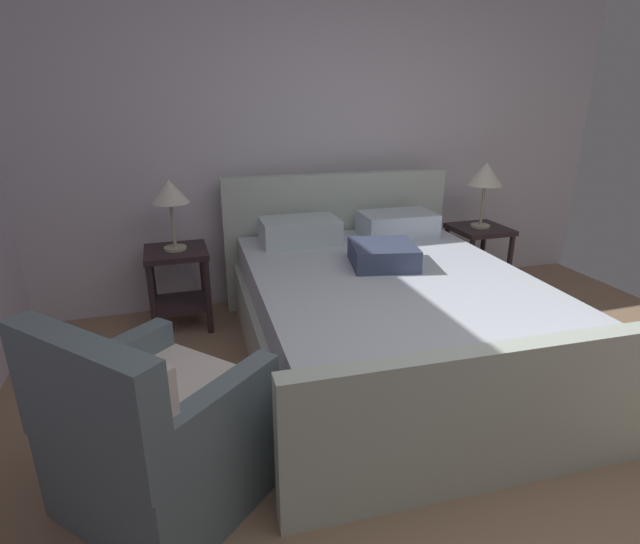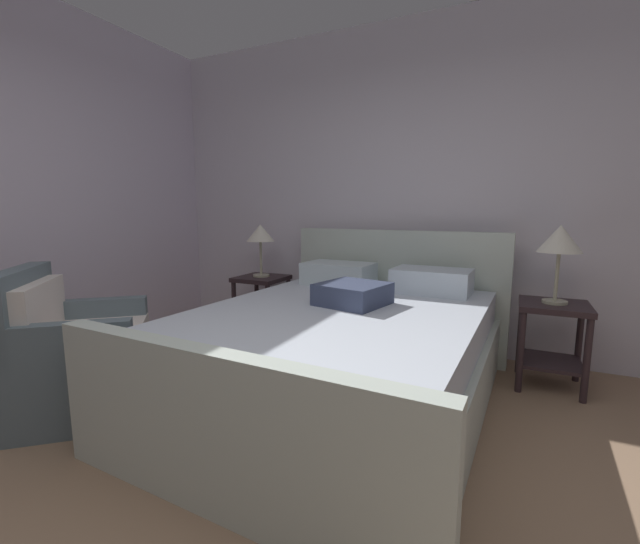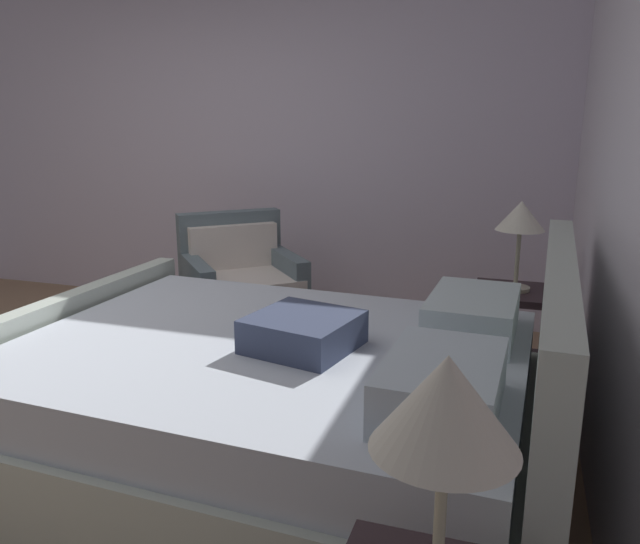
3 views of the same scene
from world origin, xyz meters
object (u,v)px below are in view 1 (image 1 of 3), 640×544
at_px(bed, 385,312).
at_px(nightstand_left, 178,275).
at_px(nightstand_right, 477,249).
at_px(table_lamp_left, 170,194).
at_px(armchair, 155,435).
at_px(table_lamp_right, 486,176).

distance_m(bed, nightstand_left, 1.54).
height_order(nightstand_right, table_lamp_left, table_lamp_left).
distance_m(bed, nightstand_right, 1.48).
bearing_deg(table_lamp_left, nightstand_left, -45.00).
relative_size(bed, armchair, 2.36).
distance_m(nightstand_right, table_lamp_right, 0.62).
xyz_separation_m(bed, nightstand_left, (-1.24, 0.92, 0.06)).
bearing_deg(table_lamp_right, nightstand_right, -104.04).
height_order(nightstand_left, table_lamp_left, table_lamp_left).
bearing_deg(armchair, bed, 31.11).
relative_size(table_lamp_right, table_lamp_left, 1.07).
distance_m(table_lamp_left, armchair, 1.89).
distance_m(table_lamp_right, table_lamp_left, 2.47).
height_order(nightstand_right, table_lamp_right, table_lamp_right).
height_order(bed, armchair, bed).
bearing_deg(nightstand_right, nightstand_left, 177.57).
xyz_separation_m(nightstand_right, table_lamp_left, (-2.47, 0.10, 0.60)).
relative_size(bed, nightstand_left, 4.03).
relative_size(bed, nightstand_right, 4.03).
bearing_deg(table_lamp_right, nightstand_left, 177.57).
height_order(nightstand_right, nightstand_left, same).
bearing_deg(nightstand_right, table_lamp_right, 75.96).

